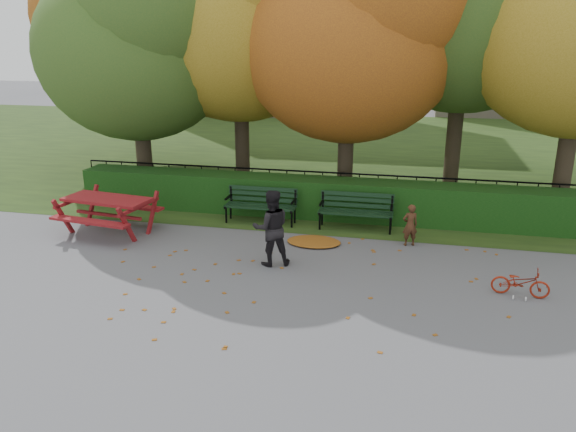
% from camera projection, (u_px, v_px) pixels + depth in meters
% --- Properties ---
extents(ground, '(90.00, 90.00, 0.00)m').
position_uv_depth(ground, '(276.00, 286.00, 10.63)').
color(ground, '#5F5E63').
rests_on(ground, ground).
extents(grass_strip, '(90.00, 90.00, 0.00)m').
position_uv_depth(grass_strip, '(356.00, 149.00, 23.64)').
color(grass_strip, '#213514').
rests_on(grass_strip, ground).
extents(building_right, '(9.00, 6.00, 12.00)m').
position_uv_depth(building_right, '(520.00, 11.00, 33.15)').
color(building_right, tan).
rests_on(building_right, ground).
extents(hedge, '(13.00, 0.90, 1.00)m').
position_uv_depth(hedge, '(317.00, 198.00, 14.66)').
color(hedge, black).
rests_on(hedge, ground).
extents(iron_fence, '(14.00, 0.04, 1.02)m').
position_uv_depth(iron_fence, '(322.00, 189.00, 15.39)').
color(iron_fence, black).
rests_on(iron_fence, ground).
extents(tree_a, '(5.88, 5.60, 7.48)m').
position_uv_depth(tree_a, '(142.00, 37.00, 15.52)').
color(tree_a, black).
rests_on(tree_a, ground).
extents(tree_b, '(6.72, 6.40, 8.79)m').
position_uv_depth(tree_b, '(248.00, 4.00, 15.76)').
color(tree_b, black).
rests_on(tree_b, ground).
extents(tree_c, '(6.30, 6.00, 8.00)m').
position_uv_depth(tree_c, '(361.00, 24.00, 14.52)').
color(tree_c, black).
rests_on(tree_c, ground).
extents(tree_f, '(6.93, 6.60, 9.19)m').
position_uv_depth(tree_f, '(136.00, 0.00, 18.97)').
color(tree_f, black).
rests_on(tree_f, ground).
extents(bench_left, '(1.80, 0.57, 0.88)m').
position_uv_depth(bench_left, '(261.00, 202.00, 14.18)').
color(bench_left, black).
rests_on(bench_left, ground).
extents(bench_right, '(1.80, 0.57, 0.88)m').
position_uv_depth(bench_right, '(356.00, 208.00, 13.68)').
color(bench_right, black).
rests_on(bench_right, ground).
extents(picnic_table, '(2.26, 1.92, 1.00)m').
position_uv_depth(picnic_table, '(108.00, 206.00, 13.31)').
color(picnic_table, maroon).
rests_on(picnic_table, ground).
extents(leaf_pile, '(1.45, 1.22, 0.09)m').
position_uv_depth(leaf_pile, '(314.00, 242.00, 12.83)').
color(leaf_pile, brown).
rests_on(leaf_pile, ground).
extents(leaf_scatter, '(9.00, 5.70, 0.01)m').
position_uv_depth(leaf_scatter, '(280.00, 280.00, 10.90)').
color(leaf_scatter, brown).
rests_on(leaf_scatter, ground).
extents(child, '(0.41, 0.34, 0.97)m').
position_uv_depth(child, '(410.00, 225.00, 12.57)').
color(child, '#472816').
rests_on(child, ground).
extents(adult, '(0.95, 0.86, 1.59)m').
position_uv_depth(adult, '(271.00, 228.00, 11.42)').
color(adult, black).
rests_on(adult, ground).
extents(bicycle, '(1.04, 0.47, 0.53)m').
position_uv_depth(bicycle, '(521.00, 282.00, 10.16)').
color(bicycle, maroon).
rests_on(bicycle, ground).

